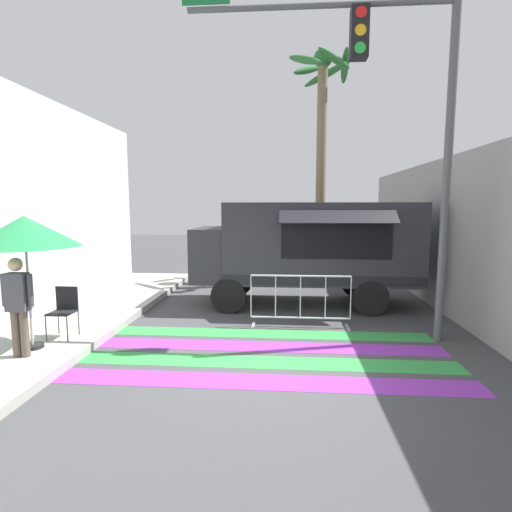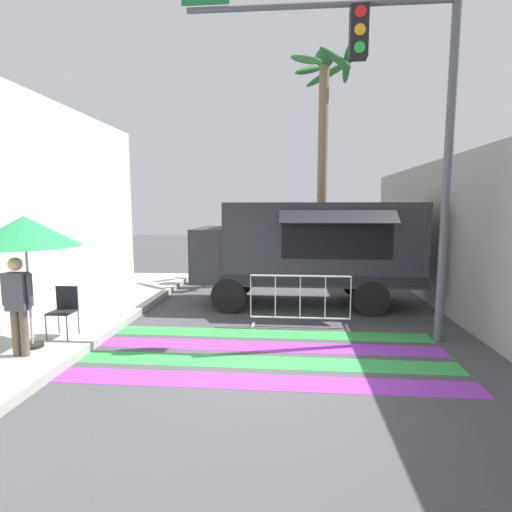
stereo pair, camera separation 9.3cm
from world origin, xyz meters
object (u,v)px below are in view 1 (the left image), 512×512
Objects in this scene: patio_umbrella at (25,232)px; vendor_person at (18,301)px; folding_chair at (64,307)px; food_truck at (303,245)px; palm_tree at (322,126)px; traffic_signal_pole at (397,100)px; barricade_front at (300,301)px.

patio_umbrella is 1.40× the size of vendor_person.
food_truck is at bearing 49.10° from folding_chair.
folding_chair is at bearing -142.76° from food_truck.
patio_umbrella is at bearing -127.38° from palm_tree.
folding_chair is at bearing -128.86° from palm_tree.
traffic_signal_pole is 3.09× the size of barricade_front.
traffic_signal_pole is 7.45m from vendor_person.
palm_tree reaches higher than food_truck.
food_truck is 2.49× the size of patio_umbrella.
traffic_signal_pole is 7.31m from folding_chair.
food_truck reaches higher than vendor_person.
barricade_front is at bearing 158.76° from traffic_signal_pole.
food_truck is at bearing 40.71° from patio_umbrella.
food_truck reaches higher than patio_umbrella.
vendor_person is (0.07, -0.39, -1.09)m from patio_umbrella.
folding_chair is at bearing -172.81° from traffic_signal_pole.
palm_tree is at bearing 51.26° from vendor_person.
vendor_person reaches higher than folding_chair.
food_truck is 3.50× the size of vendor_person.
food_truck is 6.40m from patio_umbrella.
barricade_front is at bearing 29.67° from folding_chair.
traffic_signal_pole reaches higher than patio_umbrella.
barricade_front is at bearing -93.46° from food_truck.
barricade_front is (-0.12, -2.06, -1.03)m from food_truck.
folding_chair is at bearing 70.86° from patio_umbrella.
palm_tree is at bearing 81.00° from barricade_front.
folding_chair is at bearing -162.19° from barricade_front.
food_truck is at bearing 40.55° from vendor_person.
palm_tree reaches higher than vendor_person.
palm_tree is at bearing 63.00° from folding_chair.
traffic_signal_pole is (1.57, -2.72, 2.96)m from food_truck.
folding_chair is 0.12× the size of palm_tree.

